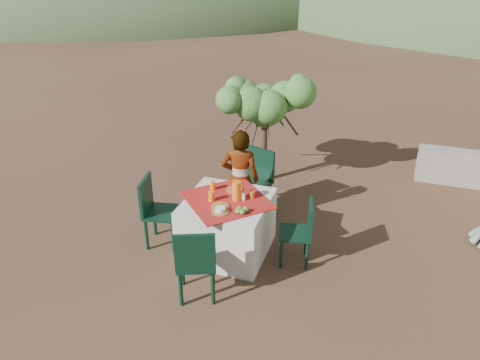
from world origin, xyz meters
name	(u,v)px	position (x,y,z in m)	size (l,w,h in m)	color
ground	(218,267)	(0.00, 0.00, 0.00)	(160.00, 160.00, 0.00)	#3E261C
table	(227,226)	(-0.02, 0.37, 0.38)	(1.30, 1.30, 0.76)	silver
chair_far	(257,178)	(0.04, 1.50, 0.53)	(0.55, 0.55, 0.95)	black
chair_near	(196,261)	(-0.02, -0.60, 0.52)	(0.56, 0.56, 0.94)	black
chair_left	(156,208)	(-0.96, 0.26, 0.52)	(0.51, 0.51, 0.94)	black
chair_right	(301,230)	(0.92, 0.45, 0.46)	(0.46, 0.46, 0.84)	black
person	(240,180)	(-0.06, 1.02, 0.72)	(0.52, 0.34, 1.44)	#8C6651
shrub_tree	(269,108)	(-0.07, 2.49, 1.27)	(1.37, 1.34, 1.61)	#402C20
plate_far	(234,189)	(-0.01, 0.64, 0.77)	(0.21, 0.21, 0.01)	brown
plate_near	(220,206)	(-0.03, 0.18, 0.77)	(0.22, 0.22, 0.01)	brown
glass_far	(213,185)	(-0.28, 0.57, 0.82)	(0.07, 0.07, 0.11)	orange
glass_near	(211,196)	(-0.18, 0.29, 0.82)	(0.08, 0.08, 0.12)	orange
juice_pitcher	(237,191)	(0.10, 0.41, 0.88)	(0.11, 0.11, 0.24)	orange
bowl_plate	(220,211)	(0.01, 0.07, 0.77)	(0.21, 0.21, 0.01)	brown
white_bowl	(220,209)	(0.01, 0.07, 0.80)	(0.13, 0.13, 0.05)	silver
jar_left	(252,195)	(0.27, 0.51, 0.80)	(0.05, 0.05, 0.08)	#CB5723
jar_right	(253,193)	(0.27, 0.54, 0.81)	(0.06, 0.06, 0.10)	#CB5723
napkin_holder	(242,196)	(0.17, 0.43, 0.81)	(0.07, 0.04, 0.09)	silver
fruit_cluster	(241,210)	(0.25, 0.13, 0.80)	(0.14, 0.13, 0.07)	#568831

